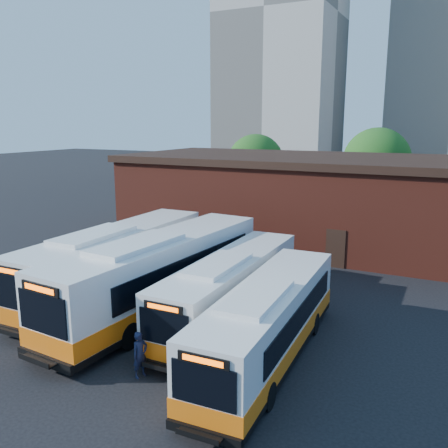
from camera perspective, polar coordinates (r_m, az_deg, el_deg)
The scene contains 10 objects.
ground at distance 19.30m, azimuth -6.41°, elevation -15.15°, with size 220.00×220.00×0.00m, color black.
bus_west at distance 25.31m, azimuth -12.88°, elevation -4.66°, with size 2.89×13.32×3.62m.
bus_midwest at distance 22.61m, azimuth -7.61°, elevation -6.31°, with size 3.86×14.00×3.77m.
bus_mideast at distance 21.47m, azimuth 0.82°, elevation -8.05°, with size 2.54×11.48×3.11m.
bus_east at distance 18.21m, azimuth 5.36°, elevation -11.98°, with size 2.80×11.40×3.08m.
transit_worker at distance 17.50m, azimuth -10.06°, elevation -15.21°, with size 0.61×0.40×1.68m, color #121833.
depot_building at distance 36.02m, azimuth 11.03°, elevation 3.03°, with size 28.60×12.60×6.40m.
tree_west at distance 50.41m, azimuth 3.81°, elevation 7.36°, with size 6.00×6.00×7.65m.
tree_mid at distance 49.02m, azimuth 17.90°, elevation 7.18°, with size 6.56×6.56×8.36m.
tower_left at distance 93.81m, azimuth 7.04°, elevation 23.75°, with size 20.00×18.00×56.20m.
Camera 1 is at (9.50, -14.30, 8.82)m, focal length 38.00 mm.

